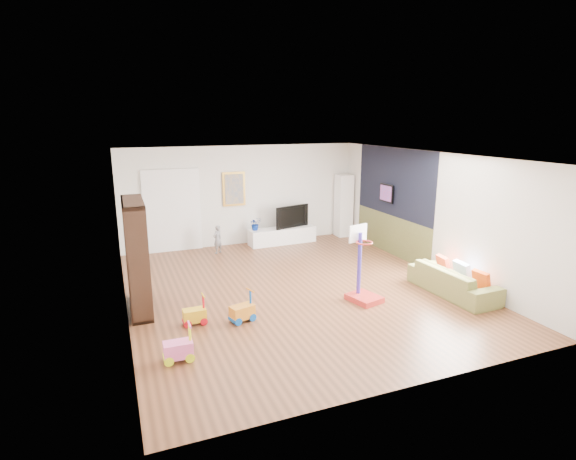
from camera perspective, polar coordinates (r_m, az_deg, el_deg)
name	(u,v)px	position (r m, az deg, el deg)	size (l,w,h in m)	color
floor	(295,289)	(9.27, 0.92, -7.48)	(6.50, 7.50, 0.00)	brown
ceiling	(296,156)	(8.65, 0.99, 9.41)	(6.50, 7.50, 0.00)	white
wall_back	(243,196)	(12.34, -5.78, 4.38)	(6.50, 0.00, 2.70)	silver
wall_front	(413,290)	(5.74, 15.64, -7.33)	(6.50, 0.00, 2.70)	silver
wall_left	(121,241)	(8.22, -20.47, -1.28)	(0.00, 7.50, 2.70)	white
wall_right	(430,212)	(10.52, 17.53, 2.14)	(0.00, 7.50, 2.70)	white
navy_accent	(394,182)	(11.53, 13.29, 5.92)	(0.01, 3.20, 1.70)	black
olive_wainscot	(391,235)	(11.79, 12.92, -0.59)	(0.01, 3.20, 1.00)	brown
doorway	(173,212)	(11.99, -14.45, 2.26)	(1.45, 0.06, 2.10)	white
painting_back	(234,189)	(12.21, -6.88, 5.19)	(0.62, 0.06, 0.92)	gold
artwork_right	(386,193)	(11.70, 12.38, 4.60)	(0.04, 0.56, 0.46)	#7F3F8C
media_console	(282,236)	(12.51, -0.74, -0.71)	(1.89, 0.47, 0.44)	white
tall_cabinet	(344,206)	(13.30, 7.07, 3.10)	(0.42, 0.42, 1.82)	white
bookshelf	(137,256)	(8.42, -18.66, -3.18)	(0.36, 1.38, 2.02)	#311C12
sofa	(453,281)	(9.50, 20.22, -6.05)	(1.90, 0.74, 0.55)	olive
basketball_hoop	(366,264)	(8.55, 9.83, -4.33)	(0.50, 0.61, 1.47)	red
ride_on_yellow	(194,310)	(7.83, -11.83, -9.94)	(0.38, 0.23, 0.50)	gold
ride_on_orange	(242,307)	(7.80, -5.86, -9.66)	(0.40, 0.25, 0.54)	orange
ride_on_pink	(178,343)	(6.78, -13.81, -13.80)	(0.41, 0.25, 0.54)	pink
child	(218,239)	(11.69, -8.94, -1.18)	(0.27, 0.18, 0.74)	slate
tv	(290,216)	(12.53, 0.26, 1.80)	(1.08, 0.14, 0.62)	black
vase_plant	(255,224)	(12.21, -4.18, 0.80)	(0.32, 0.28, 0.36)	navy
pillow_left	(481,280)	(9.23, 23.32, -5.85)	(0.09, 0.35, 0.35)	#D3410C
pillow_center	(462,272)	(9.55, 21.26, -5.00)	(0.11, 0.41, 0.41)	white
pillow_right	(443,264)	(9.92, 19.10, -4.12)	(0.09, 0.35, 0.35)	red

